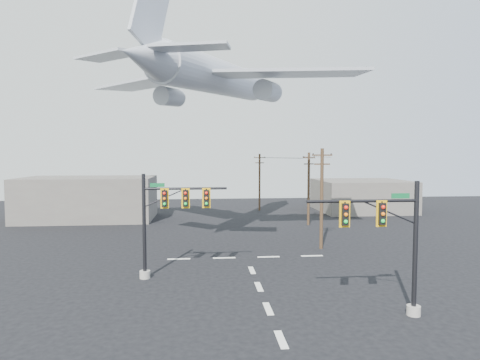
{
  "coord_description": "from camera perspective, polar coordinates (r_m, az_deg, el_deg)",
  "views": [
    {
      "loc": [
        -3.82,
        -23.13,
        9.22
      ],
      "look_at": [
        -1.23,
        5.0,
        7.41
      ],
      "focal_mm": 30.0,
      "sensor_mm": 36.0,
      "label": 1
    }
  ],
  "objects": [
    {
      "name": "utility_pole_b",
      "position": [
        52.83,
        9.73,
        -1.02
      ],
      "size": [
        1.82,
        0.86,
        9.47
      ],
      "rotation": [
        0.0,
        0.0,
        0.4
      ],
      "color": "#462E1E",
      "rests_on": "ground"
    },
    {
      "name": "airliner",
      "position": [
        44.12,
        -3.17,
        14.29
      ],
      "size": [
        28.67,
        31.4,
        8.84
      ],
      "rotation": [
        0.0,
        -0.07,
        1.12
      ],
      "color": "#A3A7AF"
    },
    {
      "name": "ground",
      "position": [
        25.19,
        4.02,
        -17.81
      ],
      "size": [
        120.0,
        120.0,
        0.0
      ],
      "primitive_type": "plane",
      "color": "black",
      "rests_on": "ground"
    },
    {
      "name": "utility_pole_a",
      "position": [
        39.73,
        11.53,
        -2.32
      ],
      "size": [
        1.96,
        0.33,
        9.8
      ],
      "rotation": [
        0.0,
        0.0,
        -0.09
      ],
      "color": "#462E1E",
      "rests_on": "ground"
    },
    {
      "name": "building_left",
      "position": [
        60.66,
        -20.73,
        -2.46
      ],
      "size": [
        18.0,
        10.0,
        6.0
      ],
      "primitive_type": "cube",
      "color": "#625E56",
      "rests_on": "ground"
    },
    {
      "name": "lane_markings",
      "position": [
        30.16,
        2.34,
        -14.11
      ],
      "size": [
        14.0,
        21.2,
        0.01
      ],
      "color": "silver",
      "rests_on": "ground"
    },
    {
      "name": "power_lines",
      "position": [
        52.84,
        7.83,
        3.19
      ],
      "size": [
        6.18,
        27.06,
        0.26
      ],
      "color": "black"
    },
    {
      "name": "utility_pole_c",
      "position": [
        65.67,
        2.79,
        -0.13
      ],
      "size": [
        1.87,
        0.63,
        9.32
      ],
      "rotation": [
        0.0,
        0.0,
        -0.27
      ],
      "color": "#462E1E",
      "rests_on": "ground"
    },
    {
      "name": "signal_mast_near",
      "position": [
        24.41,
        20.94,
        -8.66
      ],
      "size": [
        6.72,
        0.85,
        7.73
      ],
      "color": "gray",
      "rests_on": "ground"
    },
    {
      "name": "building_right",
      "position": [
        68.54,
        16.9,
        -2.12
      ],
      "size": [
        14.0,
        12.0,
        5.0
      ],
      "primitive_type": "cube",
      "color": "#625E56",
      "rests_on": "ground"
    },
    {
      "name": "signal_mast_far",
      "position": [
        30.3,
        -10.65,
        -5.61
      ],
      "size": [
        6.51,
        0.86,
        7.8
      ],
      "color": "gray",
      "rests_on": "ground"
    }
  ]
}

